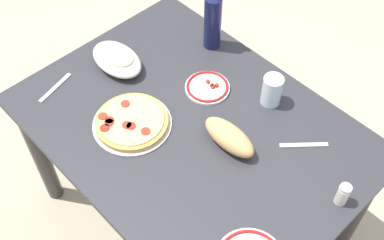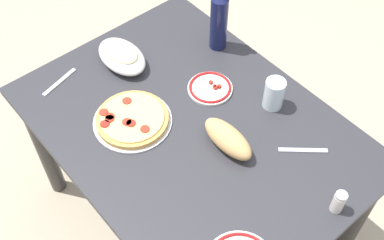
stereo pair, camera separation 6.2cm
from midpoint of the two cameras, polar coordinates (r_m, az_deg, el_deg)
ground_plane at (r=2.36m, az=0.77°, el=-11.28°), size 8.00×8.00×0.00m
dining_table at (r=1.85m, az=0.96°, el=-2.84°), size 1.23×0.90×0.71m
pepperoni_pizza at (r=1.77m, az=-5.98°, el=0.07°), size 0.29×0.29×0.03m
baked_pasta_dish at (r=1.96m, az=-7.29°, el=7.46°), size 0.24×0.15×0.08m
wine_bottle at (r=1.96m, az=4.09°, el=11.61°), size 0.07×0.07×0.33m
water_glass at (r=1.81m, az=10.51°, el=3.00°), size 0.07×0.07×0.12m
side_plate_near at (r=1.87m, az=3.08°, el=3.74°), size 0.17×0.17×0.02m
bread_loaf at (r=1.68m, az=5.26°, el=-2.21°), size 0.21×0.09×0.08m
spice_shaker at (r=1.61m, az=17.78°, el=-9.09°), size 0.04×0.04×0.09m
fork_left at (r=1.74m, az=13.81°, el=-3.46°), size 0.13×0.14×0.00m
fork_right at (r=1.95m, az=-14.31°, el=4.30°), size 0.06×0.17×0.00m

